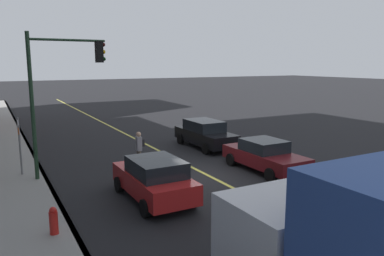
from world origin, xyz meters
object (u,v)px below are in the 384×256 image
Objects in this scene: car_black at (205,133)px; traffic_light_mast at (60,82)px; street_sign_post at (20,143)px; fire_hydrant at (54,223)px; car_red at (154,179)px; pedestrian_with_backpack at (139,147)px; car_maroon at (265,155)px.

traffic_light_mast is at bearing 105.94° from car_black.
fire_hydrant is (-6.64, -0.31, -1.08)m from street_sign_post.
pedestrian_with_backpack is at bearing -13.82° from car_red.
traffic_light_mast is 6.47× the size of fire_hydrant.
street_sign_post reaches higher than fire_hydrant.
fire_hydrant is (-1.46, 3.64, -0.34)m from car_red.
car_red reaches higher than car_maroon.
car_red is 0.68× the size of traffic_light_mast.
pedestrian_with_backpack is at bearing -101.32° from street_sign_post.
car_black reaches higher than car_red.
car_maroon is 9.84m from fire_hydrant.
car_red is 8.88m from car_black.
car_black is at bearing -74.06° from traffic_light_mast.
car_black is 5.49m from pedestrian_with_backpack.
traffic_light_mast is 6.84m from fire_hydrant.
car_red is 3.94m from fire_hydrant.
street_sign_post is (1.00, 1.61, -2.56)m from traffic_light_mast.
pedestrian_with_backpack is at bearing 56.97° from car_maroon.
car_maroon is 4.62× the size of fire_hydrant.
pedestrian_with_backpack is 5.10m from street_sign_post.
street_sign_post is at bearing 58.04° from traffic_light_mast.
car_red is at bearing 166.18° from pedestrian_with_backpack.
car_black reaches higher than fire_hydrant.
car_maroon is 9.42m from traffic_light_mast.
car_black reaches higher than car_maroon.
traffic_light_mast is 3.18m from street_sign_post.
pedestrian_with_backpack is 1.84× the size of fire_hydrant.
street_sign_post is 6.74m from fire_hydrant.
car_red is 0.89× the size of car_black.
car_maroon is 2.51× the size of pedestrian_with_backpack.
traffic_light_mast is at bearing 90.11° from pedestrian_with_backpack.
car_maroon is at bearing -79.94° from car_red.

